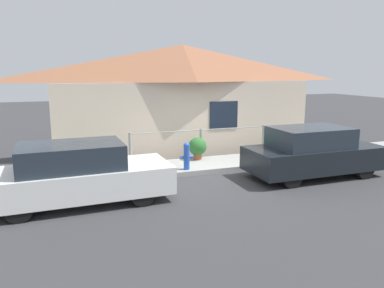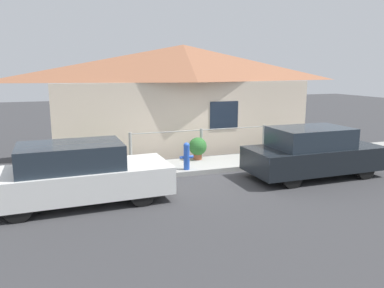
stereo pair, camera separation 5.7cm
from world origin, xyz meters
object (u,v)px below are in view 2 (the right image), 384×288
object	(u,v)px
car_left	(77,174)
potted_plant_near_hydrant	(198,147)
potted_plant_corner	(273,146)
car_right	(313,153)
fire_hydrant	(187,155)
potted_plant_by_fence	(89,156)

from	to	relation	value
car_left	potted_plant_near_hydrant	world-z (taller)	car_left
potted_plant_near_hydrant	potted_plant_corner	size ratio (longest dim) A/B	1.57
car_right	potted_plant_corner	bearing A→B (deg)	83.84
fire_hydrant	potted_plant_corner	size ratio (longest dim) A/B	1.74
car_right	potted_plant_near_hydrant	distance (m)	3.67
car_left	potted_plant_by_fence	size ratio (longest dim) A/B	6.30
car_right	potted_plant_corner	size ratio (longest dim) A/B	8.40
car_right	potted_plant_by_fence	xyz separation A→B (m)	(-6.09, 2.60, -0.21)
potted_plant_near_hydrant	potted_plant_by_fence	world-z (taller)	potted_plant_near_hydrant
potted_plant_near_hydrant	potted_plant_corner	world-z (taller)	potted_plant_near_hydrant
potted_plant_corner	potted_plant_near_hydrant	bearing A→B (deg)	-179.70
fire_hydrant	potted_plant_near_hydrant	size ratio (longest dim) A/B	1.11
potted_plant_near_hydrant	potted_plant_by_fence	size ratio (longest dim) A/B	1.10
potted_plant_by_fence	potted_plant_corner	bearing A→B (deg)	0.02
potted_plant_by_fence	car_right	bearing A→B (deg)	-23.09
car_left	potted_plant_near_hydrant	size ratio (longest dim) A/B	5.72
car_left	fire_hydrant	distance (m)	3.53
potted_plant_by_fence	fire_hydrant	bearing A→B (deg)	-22.11
car_left	fire_hydrant	world-z (taller)	car_left
car_right	potted_plant_corner	xyz separation A→B (m)	(0.29, 2.60, -0.31)
car_left	car_right	bearing A→B (deg)	-1.40
fire_hydrant	potted_plant_near_hydrant	bearing A→B (deg)	54.99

